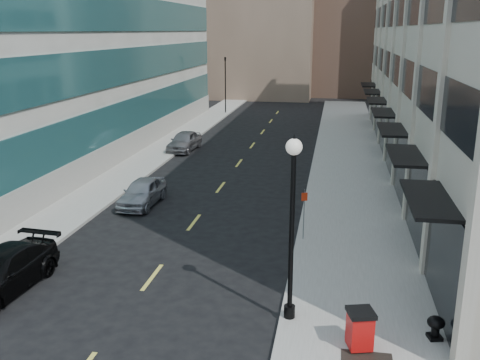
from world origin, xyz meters
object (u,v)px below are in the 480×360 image
(urn_planter, at_px, (436,325))
(lamppost, at_px, (292,214))
(traffic_signal, at_px, (225,61))
(car_silver_sedan, at_px, (142,192))
(sign_post, at_px, (304,207))
(trash_bin, at_px, (360,328))
(car_grey_sedan, at_px, (184,141))
(car_black_pickup, at_px, (1,272))

(urn_planter, bearing_deg, lamppost, 173.82)
(urn_planter, bearing_deg, traffic_signal, 109.48)
(car_silver_sedan, bearing_deg, urn_planter, -38.73)
(lamppost, bearing_deg, sign_post, 90.00)
(urn_planter, bearing_deg, trash_bin, -158.31)
(lamppost, bearing_deg, trash_bin, -32.60)
(car_silver_sedan, height_order, urn_planter, car_silver_sedan)
(traffic_signal, xyz_separation_m, car_grey_sedan, (0.70, -18.80, -4.98))
(traffic_signal, height_order, trash_bin, traffic_signal)
(sign_post, bearing_deg, car_silver_sedan, 137.15)
(traffic_signal, xyz_separation_m, sign_post, (10.80, -35.56, -4.11))
(sign_post, bearing_deg, trash_bin, -95.13)
(traffic_signal, relative_size, car_silver_sedan, 1.72)
(car_black_pickup, height_order, car_grey_sedan, car_grey_sedan)
(car_silver_sedan, bearing_deg, traffic_signal, 94.96)
(car_grey_sedan, bearing_deg, car_black_pickup, -86.60)
(traffic_signal, distance_m, urn_planter, 45.56)
(lamppost, bearing_deg, traffic_signal, 104.35)
(traffic_signal, bearing_deg, sign_post, -73.11)
(urn_planter, bearing_deg, car_silver_sedan, 140.18)
(car_grey_sedan, bearing_deg, lamppost, -63.27)
(car_black_pickup, distance_m, trash_bin, 12.30)
(car_grey_sedan, distance_m, lamppost, 25.66)
(traffic_signal, height_order, car_silver_sedan, traffic_signal)
(car_black_pickup, relative_size, car_silver_sedan, 1.24)
(traffic_signal, bearing_deg, car_grey_sedan, -87.87)
(car_black_pickup, xyz_separation_m, lamppost, (10.10, -0.22, 2.86))
(traffic_signal, relative_size, car_grey_sedan, 1.61)
(car_grey_sedan, height_order, trash_bin, car_grey_sedan)
(car_silver_sedan, bearing_deg, trash_bin, -46.28)
(trash_bin, relative_size, lamppost, 0.20)
(traffic_signal, distance_m, trash_bin, 45.69)
(lamppost, distance_m, urn_planter, 5.27)
(urn_planter, bearing_deg, sign_post, 121.14)
(car_silver_sedan, bearing_deg, car_black_pickup, -97.11)
(traffic_signal, xyz_separation_m, car_silver_sedan, (2.16, -31.89, -5.03))
(car_black_pickup, bearing_deg, urn_planter, 1.58)
(trash_bin, relative_size, urn_planter, 1.66)
(traffic_signal, distance_m, car_grey_sedan, 19.46)
(car_black_pickup, distance_m, lamppost, 10.50)
(traffic_signal, relative_size, car_black_pickup, 1.39)
(trash_bin, bearing_deg, car_grey_sedan, 100.60)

